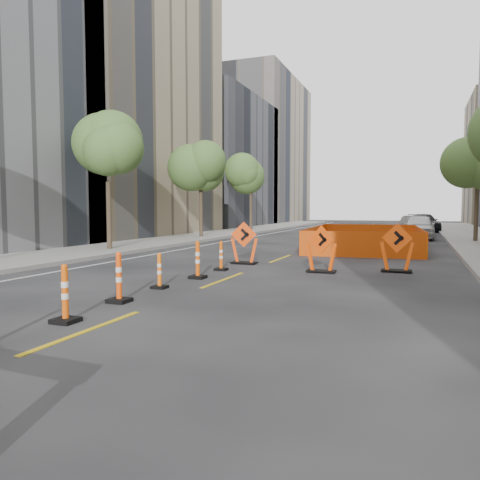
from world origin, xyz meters
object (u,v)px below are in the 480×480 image
at_px(channelizer_2, 65,293).
at_px(channelizer_5, 198,260).
at_px(parked_car_far, 423,223).
at_px(chevron_sign_left, 244,243).
at_px(chevron_sign_right, 397,248).
at_px(parked_car_near, 419,227).
at_px(parked_car_mid, 416,225).
at_px(chevron_sign_center, 321,249).
at_px(channelizer_3, 119,277).
at_px(channelizer_6, 221,256).
at_px(channelizer_4, 159,271).

height_order(channelizer_2, channelizer_5, channelizer_5).
bearing_deg(parked_car_far, chevron_sign_left, -113.37).
xyz_separation_m(channelizer_2, chevron_sign_left, (-0.05, 9.51, 0.25)).
distance_m(chevron_sign_right, parked_car_near, 17.21).
xyz_separation_m(channelizer_5, parked_car_far, (6.50, 31.44, 0.21)).
height_order(chevron_sign_right, parked_car_mid, chevron_sign_right).
distance_m(chevron_sign_center, parked_car_mid, 23.49).
xyz_separation_m(channelizer_3, parked_car_far, (6.59, 35.21, 0.20)).
relative_size(chevron_sign_center, parked_car_near, 0.32).
relative_size(channelizer_3, chevron_sign_right, 0.71).
bearing_deg(parked_car_far, channelizer_2, -109.99).
bearing_deg(parked_car_mid, parked_car_far, 69.38).
height_order(channelizer_5, chevron_sign_center, chevron_sign_center).
relative_size(chevron_sign_center, chevron_sign_right, 0.96).
bearing_deg(chevron_sign_right, chevron_sign_center, -145.64).
relative_size(parked_car_mid, parked_car_far, 0.84).
relative_size(chevron_sign_right, parked_car_far, 0.30).
bearing_deg(chevron_sign_left, channelizer_6, -116.30).
height_order(channelizer_5, chevron_sign_left, chevron_sign_left).
xyz_separation_m(channelizer_2, parked_car_near, (6.07, 26.39, 0.27)).
bearing_deg(channelizer_5, parked_car_far, 78.32).
relative_size(channelizer_3, chevron_sign_left, 0.71).
bearing_deg(channelizer_2, parked_car_near, 77.04).
relative_size(channelizer_4, chevron_sign_center, 0.61).
xyz_separation_m(chevron_sign_right, parked_car_far, (1.06, 27.90, -0.03)).
distance_m(channelizer_6, chevron_sign_center, 3.31).
bearing_deg(chevron_sign_right, parked_car_mid, 100.51).
bearing_deg(parked_car_mid, channelizer_5, -117.23).
height_order(parked_car_near, parked_car_mid, parked_car_near).
bearing_deg(channelizer_5, parked_car_mid, 77.17).
bearing_deg(chevron_sign_right, channelizer_6, -151.54).
height_order(channelizer_2, channelizer_4, channelizer_2).
bearing_deg(channelizer_6, channelizer_3, -90.33).
distance_m(channelizer_6, chevron_sign_right, 5.75).
xyz_separation_m(channelizer_2, channelizer_3, (-0.17, 1.89, 0.02)).
height_order(channelizer_3, channelizer_5, channelizer_3).
relative_size(channelizer_2, chevron_sign_right, 0.68).
bearing_deg(parked_car_far, chevron_sign_center, -106.76).
distance_m(channelizer_2, channelizer_3, 1.89).
bearing_deg(channelizer_2, parked_car_mid, 79.56).
relative_size(parked_car_near, parked_car_far, 0.90).
distance_m(channelizer_2, parked_car_mid, 32.11).
height_order(parked_car_mid, parked_car_far, parked_car_far).
relative_size(channelizer_2, parked_car_near, 0.23).
height_order(channelizer_3, parked_car_mid, parked_car_mid).
xyz_separation_m(channelizer_6, chevron_sign_right, (5.50, 1.66, 0.30)).
relative_size(channelizer_5, parked_car_far, 0.21).
distance_m(channelizer_2, channelizer_6, 7.54).
bearing_deg(chevron_sign_right, channelizer_2, -108.56).
bearing_deg(chevron_sign_center, channelizer_2, -88.35).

